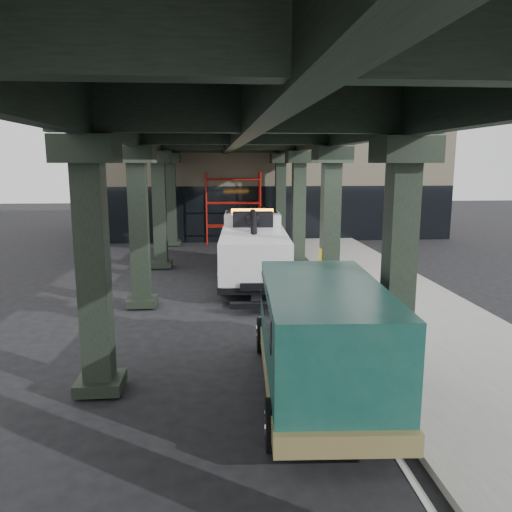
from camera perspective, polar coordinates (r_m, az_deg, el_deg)
name	(u,v)px	position (r m, az deg, el deg)	size (l,w,h in m)	color
ground	(254,324)	(14.31, -0.22, -7.75)	(90.00, 90.00, 0.00)	black
sidewalk	(385,299)	(17.10, 14.48, -4.77)	(5.00, 40.00, 0.15)	gray
lane_stripe	(301,303)	(16.41, 5.16, -5.35)	(0.12, 38.00, 0.01)	silver
viaduct	(235,131)	(15.58, -2.36, 14.11)	(7.40, 32.00, 6.40)	black
building	(260,171)	(33.68, 0.42, 9.73)	(22.00, 10.00, 8.00)	#C6B793
scaffolding	(233,206)	(28.30, -2.63, 5.72)	(3.08, 0.88, 4.00)	#B5160E
tow_truck	(253,245)	(19.54, -0.34, 1.25)	(2.85, 8.46, 2.73)	black
towed_van	(320,335)	(9.77, 7.35, -8.95)	(2.57, 5.84, 2.32)	#13453C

